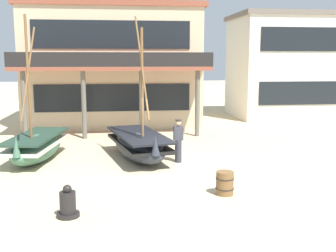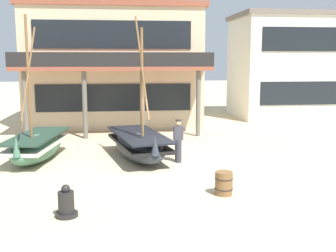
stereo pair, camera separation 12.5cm
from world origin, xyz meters
TOP-DOWN VIEW (x-y plane):
  - ground_plane at (0.00, 0.00)m, footprint 120.00×120.00m
  - fishing_boat_near_left at (-1.11, 1.50)m, footprint 2.59×4.73m
  - fishing_boat_centre_large at (-5.12, 1.70)m, footprint 2.11×4.28m
  - fisherman_by_hull at (0.38, 0.79)m, footprint 0.37×0.26m
  - capstan_winch at (-3.22, -4.43)m, footprint 0.59×0.59m
  - wooden_barrel at (1.18, -3.21)m, footprint 0.56×0.56m
  - harbor_building_main at (-2.16, 11.03)m, footprint 10.45×8.41m
  - harbor_building_annex at (10.53, 12.97)m, footprint 9.17×5.80m

SIDE VIEW (x-z plane):
  - ground_plane at x=0.00m, z-range 0.00..0.00m
  - capstan_winch at x=-3.22m, z-range -0.09..0.75m
  - wooden_barrel at x=1.18m, z-range 0.00..0.70m
  - fishing_boat_near_left at x=-1.11m, z-range -2.22..3.38m
  - fishing_boat_centre_large at x=-5.12m, z-range -2.21..3.37m
  - fisherman_by_hull at x=0.38m, z-range -0.01..1.68m
  - harbor_building_annex at x=10.53m, z-range 0.01..6.97m
  - harbor_building_main at x=-2.16m, z-range 0.01..7.08m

